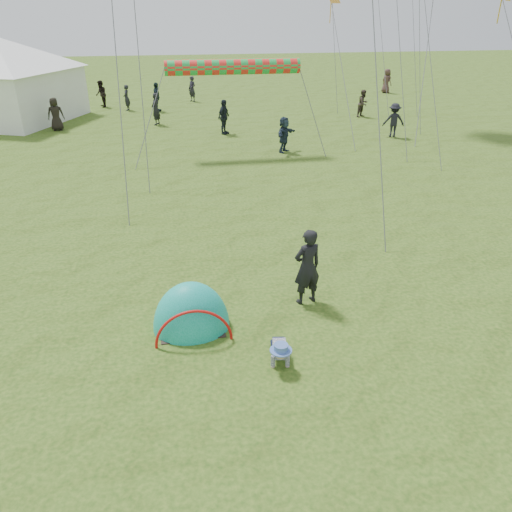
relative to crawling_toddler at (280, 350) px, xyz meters
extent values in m
plane|color=#214312|center=(-0.46, -0.52, -0.28)|extent=(140.00, 140.00, 0.00)
ellipsoid|color=#019270|center=(-1.55, 1.45, -0.28)|extent=(1.61, 1.34, 2.04)
imported|color=black|center=(1.05, 1.99, 0.60)|extent=(0.74, 0.58, 1.77)
imported|color=black|center=(0.30, 29.56, 0.57)|extent=(0.70, 0.74, 1.70)
imported|color=black|center=(-5.78, 28.32, 0.57)|extent=(0.83, 0.96, 1.70)
imported|color=black|center=(-2.15, 26.19, 0.60)|extent=(0.58, 1.09, 1.77)
imported|color=#472F2B|center=(15.44, 30.94, 0.60)|extent=(0.85, 1.02, 1.77)
imported|color=black|center=(-2.22, 21.97, 0.59)|extent=(0.66, 0.76, 1.75)
imported|color=#3A302A|center=(10.12, 22.13, 0.51)|extent=(0.97, 0.93, 1.58)
imported|color=black|center=(1.27, 19.00, 0.59)|extent=(0.95, 1.08, 1.75)
imported|color=black|center=(9.73, 16.86, 0.55)|extent=(1.20, 0.85, 1.68)
imported|color=black|center=(-7.51, 21.49, 0.58)|extent=(0.90, 0.63, 1.72)
imported|color=#212E3E|center=(3.54, 14.88, 0.52)|extent=(1.30, 1.44, 1.60)
imported|color=black|center=(-4.07, 26.85, 0.51)|extent=(0.44, 0.62, 1.58)
cylinder|color=red|center=(1.29, 15.23, 3.42)|extent=(5.81, 0.64, 0.64)
camera|label=1|loc=(-1.77, -7.29, 5.68)|focal=35.00mm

